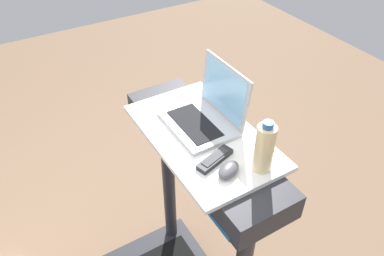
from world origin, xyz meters
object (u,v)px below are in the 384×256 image
object	(u,v)px
laptop	(206,113)
water_bottle	(264,148)
tv_remote	(215,159)
computer_mouse	(228,170)

from	to	relation	value
laptop	water_bottle	bearing A→B (deg)	4.36
laptop	tv_remote	world-z (taller)	laptop
water_bottle	tv_remote	world-z (taller)	water_bottle
water_bottle	tv_remote	xyz separation A→B (m)	(-0.11, -0.13, -0.09)
laptop	computer_mouse	bearing A→B (deg)	-18.13
water_bottle	tv_remote	size ratio (longest dim) A/B	1.27
water_bottle	tv_remote	bearing A→B (deg)	-132.09
computer_mouse	water_bottle	distance (m)	0.15
water_bottle	laptop	bearing A→B (deg)	-174.77
laptop	tv_remote	distance (m)	0.24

